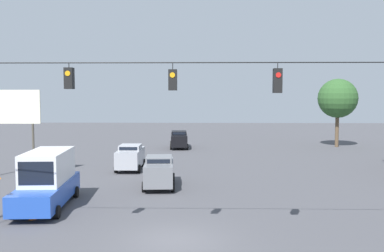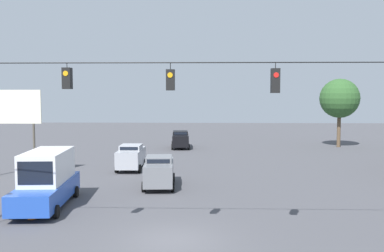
{
  "view_description": "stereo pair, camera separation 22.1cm",
  "coord_description": "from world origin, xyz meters",
  "px_view_note": "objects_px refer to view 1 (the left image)",
  "views": [
    {
      "loc": [
        -1.13,
        17.02,
        5.99
      ],
      "look_at": [
        -0.47,
        -10.45,
        3.9
      ],
      "focal_mm": 40.0,
      "sensor_mm": 36.0,
      "label": 1
    },
    {
      "loc": [
        -1.35,
        17.02,
        5.99
      ],
      "look_at": [
        -0.47,
        -10.45,
        3.9
      ],
      "focal_mm": 40.0,
      "sensor_mm": 36.0,
      "label": 2
    }
  ],
  "objects_px": {
    "sedan_black_withflow_deep": "(179,139)",
    "roadside_billboard": "(14,113)",
    "sedan_silver_withflow_far": "(130,157)",
    "pedestrian": "(32,185)",
    "box_truck_blue_parked_shoulder": "(47,180)",
    "traffic_cone_second": "(54,198)",
    "traffic_cone_nearest": "(33,212)",
    "tree_horizon_left": "(338,99)",
    "overhead_signal_span": "(174,124)",
    "sedan_grey_withflow_mid": "(159,171)",
    "traffic_cone_third": "(71,186)"
  },
  "relations": [
    {
      "from": "traffic_cone_second",
      "to": "tree_horizon_left",
      "type": "bearing_deg",
      "value": -132.1
    },
    {
      "from": "traffic_cone_nearest",
      "to": "roadside_billboard",
      "type": "bearing_deg",
      "value": -62.72
    },
    {
      "from": "pedestrian",
      "to": "traffic_cone_third",
      "type": "bearing_deg",
      "value": -133.15
    },
    {
      "from": "roadside_billboard",
      "to": "tree_horizon_left",
      "type": "xyz_separation_m",
      "value": [
        -28.72,
        -17.56,
        0.85
      ]
    },
    {
      "from": "traffic_cone_nearest",
      "to": "traffic_cone_second",
      "type": "height_order",
      "value": "same"
    },
    {
      "from": "traffic_cone_second",
      "to": "tree_horizon_left",
      "type": "height_order",
      "value": "tree_horizon_left"
    },
    {
      "from": "sedan_silver_withflow_far",
      "to": "traffic_cone_second",
      "type": "height_order",
      "value": "sedan_silver_withflow_far"
    },
    {
      "from": "roadside_billboard",
      "to": "pedestrian",
      "type": "relative_size",
      "value": 3.84
    },
    {
      "from": "sedan_black_withflow_deep",
      "to": "tree_horizon_left",
      "type": "relative_size",
      "value": 0.6
    },
    {
      "from": "sedan_silver_withflow_far",
      "to": "box_truck_blue_parked_shoulder",
      "type": "distance_m",
      "value": 11.38
    },
    {
      "from": "sedan_silver_withflow_far",
      "to": "traffic_cone_third",
      "type": "xyz_separation_m",
      "value": [
        2.34,
        7.78,
        -0.67
      ]
    },
    {
      "from": "sedan_black_withflow_deep",
      "to": "box_truck_blue_parked_shoulder",
      "type": "bearing_deg",
      "value": 77.01
    },
    {
      "from": "sedan_silver_withflow_far",
      "to": "pedestrian",
      "type": "height_order",
      "value": "sedan_silver_withflow_far"
    },
    {
      "from": "overhead_signal_span",
      "to": "tree_horizon_left",
      "type": "xyz_separation_m",
      "value": [
        -16.19,
        -31.62,
        0.62
      ]
    },
    {
      "from": "box_truck_blue_parked_shoulder",
      "to": "roadside_billboard",
      "type": "relative_size",
      "value": 1.05
    },
    {
      "from": "pedestrian",
      "to": "traffic_cone_second",
      "type": "bearing_deg",
      "value": 143.36
    },
    {
      "from": "traffic_cone_second",
      "to": "traffic_cone_third",
      "type": "bearing_deg",
      "value": -90.42
    },
    {
      "from": "pedestrian",
      "to": "sedan_grey_withflow_mid",
      "type": "bearing_deg",
      "value": -154.19
    },
    {
      "from": "sedan_black_withflow_deep",
      "to": "roadside_billboard",
      "type": "height_order",
      "value": "roadside_billboard"
    },
    {
      "from": "pedestrian",
      "to": "box_truck_blue_parked_shoulder",
      "type": "bearing_deg",
      "value": 132.76
    },
    {
      "from": "roadside_billboard",
      "to": "tree_horizon_left",
      "type": "distance_m",
      "value": 33.67
    },
    {
      "from": "traffic_cone_third",
      "to": "roadside_billboard",
      "type": "height_order",
      "value": "roadside_billboard"
    },
    {
      "from": "box_truck_blue_parked_shoulder",
      "to": "traffic_cone_nearest",
      "type": "bearing_deg",
      "value": 92.66
    },
    {
      "from": "traffic_cone_nearest",
      "to": "traffic_cone_third",
      "type": "relative_size",
      "value": 1.0
    },
    {
      "from": "sedan_black_withflow_deep",
      "to": "tree_horizon_left",
      "type": "height_order",
      "value": "tree_horizon_left"
    },
    {
      "from": "overhead_signal_span",
      "to": "sedan_silver_withflow_far",
      "type": "height_order",
      "value": "overhead_signal_span"
    },
    {
      "from": "box_truck_blue_parked_shoulder",
      "to": "traffic_cone_second",
      "type": "bearing_deg",
      "value": -117.34
    },
    {
      "from": "traffic_cone_third",
      "to": "tree_horizon_left",
      "type": "relative_size",
      "value": 0.09
    },
    {
      "from": "overhead_signal_span",
      "to": "tree_horizon_left",
      "type": "relative_size",
      "value": 2.67
    },
    {
      "from": "traffic_cone_nearest",
      "to": "pedestrian",
      "type": "xyz_separation_m",
      "value": [
        1.54,
        -3.89,
        0.46
      ]
    },
    {
      "from": "traffic_cone_third",
      "to": "tree_horizon_left",
      "type": "distance_m",
      "value": 32.73
    },
    {
      "from": "traffic_cone_third",
      "to": "pedestrian",
      "type": "xyz_separation_m",
      "value": [
        1.64,
        1.75,
        0.46
      ]
    },
    {
      "from": "roadside_billboard",
      "to": "pedestrian",
      "type": "distance_m",
      "value": 8.75
    },
    {
      "from": "sedan_grey_withflow_mid",
      "to": "tree_horizon_left",
      "type": "xyz_separation_m",
      "value": [
        -17.87,
        -21.06,
        4.39
      ]
    },
    {
      "from": "sedan_grey_withflow_mid",
      "to": "tree_horizon_left",
      "type": "relative_size",
      "value": 0.58
    },
    {
      "from": "overhead_signal_span",
      "to": "traffic_cone_third",
      "type": "relative_size",
      "value": 28.79
    },
    {
      "from": "tree_horizon_left",
      "to": "box_truck_blue_parked_shoulder",
      "type": "bearing_deg",
      "value": 48.06
    },
    {
      "from": "traffic_cone_second",
      "to": "pedestrian",
      "type": "bearing_deg",
      "value": -36.64
    },
    {
      "from": "box_truck_blue_parked_shoulder",
      "to": "traffic_cone_nearest",
      "type": "height_order",
      "value": "box_truck_blue_parked_shoulder"
    },
    {
      "from": "sedan_silver_withflow_far",
      "to": "tree_horizon_left",
      "type": "bearing_deg",
      "value": -144.41
    },
    {
      "from": "overhead_signal_span",
      "to": "roadside_billboard",
      "type": "height_order",
      "value": "overhead_signal_span"
    },
    {
      "from": "sedan_black_withflow_deep",
      "to": "roadside_billboard",
      "type": "xyz_separation_m",
      "value": [
        11.06,
        16.1,
        3.59
      ]
    },
    {
      "from": "sedan_grey_withflow_mid",
      "to": "pedestrian",
      "type": "relative_size",
      "value": 2.71
    },
    {
      "from": "traffic_cone_third",
      "to": "tree_horizon_left",
      "type": "height_order",
      "value": "tree_horizon_left"
    },
    {
      "from": "traffic_cone_nearest",
      "to": "tree_horizon_left",
      "type": "xyz_separation_m",
      "value": [
        -23.19,
        -28.27,
        5.07
      ]
    },
    {
      "from": "traffic_cone_nearest",
      "to": "roadside_billboard",
      "type": "height_order",
      "value": "roadside_billboard"
    },
    {
      "from": "traffic_cone_nearest",
      "to": "roadside_billboard",
      "type": "xyz_separation_m",
      "value": [
        5.53,
        -10.71,
        4.22
      ]
    },
    {
      "from": "sedan_black_withflow_deep",
      "to": "traffic_cone_third",
      "type": "distance_m",
      "value": 21.87
    },
    {
      "from": "box_truck_blue_parked_shoulder",
      "to": "pedestrian",
      "type": "distance_m",
      "value": 2.21
    },
    {
      "from": "sedan_silver_withflow_far",
      "to": "traffic_cone_third",
      "type": "relative_size",
      "value": 6.12
    }
  ]
}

